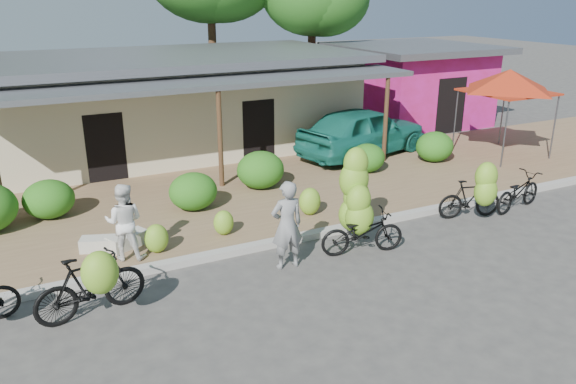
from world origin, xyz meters
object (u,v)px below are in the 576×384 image
object	(u,v)px
bike_right	(475,194)
sack_far	(99,244)
bike_far_right	(518,192)
red_canopy	(509,81)
bike_center	(359,212)
vendor	(287,225)
bike_left	(92,284)
teal_van	(363,131)
sack_near	(128,240)
bystander	(124,222)

from	to	relation	value
bike_right	sack_far	bearing A→B (deg)	91.07
bike_far_right	sack_far	size ratio (longest dim) A/B	2.56
red_canopy	bike_center	world-z (taller)	red_canopy
bike_right	vendor	size ratio (longest dim) A/B	0.92
sack_far	bike_left	bearing A→B (deg)	-100.53
bike_left	teal_van	distance (m)	11.50
bike_right	sack_near	size ratio (longest dim) A/B	2.02
bike_far_right	red_canopy	bearing A→B (deg)	-53.37
red_canopy	bystander	bearing A→B (deg)	-169.68
red_canopy	sack_far	distance (m)	13.72
bike_right	teal_van	bearing A→B (deg)	8.79
bike_center	vendor	bearing A→B (deg)	106.23
sack_far	teal_van	xyz separation A→B (m)	(9.18, 3.74, 0.69)
bike_right	bystander	bearing A→B (deg)	94.76
red_canopy	bike_right	size ratio (longest dim) A/B	2.04
red_canopy	bike_right	distance (m)	6.47
bike_far_right	sack_far	distance (m)	10.33
bike_far_right	sack_near	bearing A→B (deg)	66.52
bike_far_right	bystander	distance (m)	9.77
sack_near	bystander	world-z (taller)	bystander
red_canopy	sack_near	world-z (taller)	red_canopy
sack_near	bystander	bearing A→B (deg)	-102.17
bike_center	vendor	size ratio (longest dim) A/B	1.19
red_canopy	teal_van	world-z (taller)	red_canopy
bike_center	sack_near	bearing A→B (deg)	78.10
red_canopy	bike_left	distance (m)	14.64
bike_center	teal_van	xyz separation A→B (m)	(4.05, 5.93, 0.09)
bike_left	bike_center	xyz separation A→B (m)	(5.59, 0.33, 0.20)
red_canopy	bystander	xyz separation A→B (m)	(-12.95, -2.36, -1.68)
bike_far_right	sack_near	xyz separation A→B (m)	(-9.54, 1.94, -0.21)
bike_far_right	vendor	world-z (taller)	vendor
vendor	red_canopy	bearing A→B (deg)	-156.37
red_canopy	sack_far	size ratio (longest dim) A/B	4.67
sack_near	vendor	distance (m)	3.58
bike_right	teal_van	world-z (taller)	teal_van
sack_far	bystander	world-z (taller)	bystander
bike_far_right	teal_van	world-z (taller)	teal_van
bike_center	vendor	world-z (taller)	bike_center
bike_left	sack_near	distance (m)	2.66
sack_near	teal_van	distance (m)	9.44
bike_left	bike_center	size ratio (longest dim) A/B	0.90
bike_left	vendor	bearing A→B (deg)	-96.65
bike_left	bystander	xyz separation A→B (m)	(0.93, 1.86, 0.27)
bike_left	bystander	bearing A→B (deg)	-36.64
vendor	sack_near	bearing A→B (deg)	-36.45
red_canopy	bike_left	xyz separation A→B (m)	(-13.88, -4.21, -1.95)
red_canopy	sack_near	distance (m)	13.17
vendor	bystander	world-z (taller)	vendor
bike_center	sack_far	world-z (taller)	bike_center
bike_center	bike_left	bearing A→B (deg)	106.13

